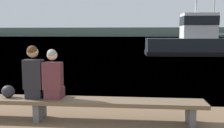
% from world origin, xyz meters
% --- Properties ---
extents(water_surface, '(240.00, 240.00, 0.00)m').
position_xyz_m(water_surface, '(0.00, 124.50, 0.00)').
color(water_surface, teal).
rests_on(water_surface, ground).
extents(far_shoreline, '(600.00, 12.00, 6.48)m').
position_xyz_m(far_shoreline, '(0.00, 198.22, 3.24)').
color(far_shoreline, '#424738').
rests_on(far_shoreline, ground).
extents(bench_main, '(6.61, 0.53, 0.45)m').
position_xyz_m(bench_main, '(-0.59, 3.25, 0.37)').
color(bench_main, brown).
rests_on(bench_main, ground).
extents(person_left, '(0.37, 0.41, 1.07)m').
position_xyz_m(person_left, '(-0.69, 3.26, 0.93)').
color(person_left, black).
rests_on(person_left, bench_main).
extents(person_right, '(0.37, 0.40, 1.00)m').
position_xyz_m(person_right, '(-0.29, 3.26, 0.88)').
color(person_right, '#56282D').
rests_on(person_right, bench_main).
extents(shopping_bag, '(0.27, 0.20, 0.25)m').
position_xyz_m(shopping_bag, '(-1.25, 3.26, 0.57)').
color(shopping_bag, '#232328').
rests_on(shopping_bag, bench_main).
extents(tugboat_red, '(7.80, 3.16, 6.74)m').
position_xyz_m(tugboat_red, '(6.18, 19.41, 1.07)').
color(tugboat_red, black).
rests_on(tugboat_red, water_surface).
extents(moored_sailboat, '(10.11, 4.38, 8.25)m').
position_xyz_m(moored_sailboat, '(11.22, 29.93, 0.42)').
color(moored_sailboat, silver).
rests_on(moored_sailboat, water_surface).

